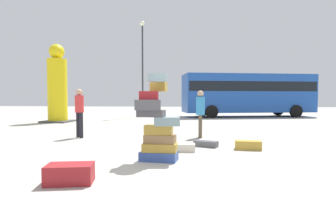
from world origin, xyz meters
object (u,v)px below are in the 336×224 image
at_px(suitcase_tan_foreground_near, 248,145).
at_px(suitcase_charcoal_upright_blue, 206,144).
at_px(lamp_post, 142,56).
at_px(parked_bus, 248,92).
at_px(suitcase_tower, 158,127).
at_px(yellow_dummy_statue, 57,88).
at_px(person_bearded_onlooker, 79,109).
at_px(suitcase_cream_left_side, 184,148).
at_px(suitcase_maroon_behind_tower, 70,174).
at_px(person_tourist_with_camera, 200,110).

xyz_separation_m(suitcase_tan_foreground_near, suitcase_charcoal_upright_blue, (-1.11, 0.30, -0.04)).
bearing_deg(lamp_post, parked_bus, 9.87).
bearing_deg(suitcase_tower, yellow_dummy_statue, 128.56).
height_order(person_bearded_onlooker, parked_bus, parked_bus).
height_order(suitcase_charcoal_upright_blue, yellow_dummy_statue, yellow_dummy_statue).
height_order(suitcase_cream_left_side, parked_bus, parked_bus).
distance_m(suitcase_tower, parked_bus, 16.03).
xyz_separation_m(suitcase_maroon_behind_tower, suitcase_tan_foreground_near, (3.35, 3.32, -0.04)).
xyz_separation_m(suitcase_cream_left_side, suitcase_charcoal_upright_blue, (0.57, 0.77, -0.02)).
height_order(suitcase_tower, person_tourist_with_camera, suitcase_tower).
bearing_deg(suitcase_tower, suitcase_charcoal_upright_blue, 60.09).
bearing_deg(person_tourist_with_camera, parked_bus, 160.92).
distance_m(suitcase_tan_foreground_near, yellow_dummy_statue, 12.19).
xyz_separation_m(suitcase_tower, person_bearded_onlooker, (-3.23, 3.18, 0.28)).
distance_m(suitcase_maroon_behind_tower, person_bearded_onlooker, 5.41).
height_order(suitcase_tower, person_bearded_onlooker, suitcase_tower).
xyz_separation_m(suitcase_charcoal_upright_blue, person_tourist_with_camera, (-0.15, 1.83, 0.89)).
height_order(suitcase_charcoal_upright_blue, parked_bus, parked_bus).
height_order(suitcase_cream_left_side, person_tourist_with_camera, person_tourist_with_camera).
relative_size(person_bearded_onlooker, person_tourist_with_camera, 1.03).
bearing_deg(person_tourist_with_camera, suitcase_tan_foreground_near, 28.64).
relative_size(suitcase_tower, parked_bus, 0.19).
relative_size(suitcase_tan_foreground_near, yellow_dummy_statue, 0.15).
bearing_deg(suitcase_maroon_behind_tower, suitcase_charcoal_upright_blue, 45.76).
relative_size(suitcase_charcoal_upright_blue, yellow_dummy_statue, 0.15).
relative_size(person_bearded_onlooker, lamp_post, 0.24).
relative_size(suitcase_charcoal_upright_blue, parked_bus, 0.07).
bearing_deg(suitcase_charcoal_upright_blue, suitcase_cream_left_side, -104.87).
bearing_deg(suitcase_cream_left_side, lamp_post, 101.00).
xyz_separation_m(suitcase_maroon_behind_tower, suitcase_charcoal_upright_blue, (2.24, 3.62, -0.07)).
height_order(suitcase_maroon_behind_tower, suitcase_charcoal_upright_blue, suitcase_maroon_behind_tower).
bearing_deg(parked_bus, lamp_post, 176.42).
height_order(suitcase_tower, lamp_post, lamp_post).
distance_m(suitcase_maroon_behind_tower, suitcase_charcoal_upright_blue, 4.26).
distance_m(suitcase_cream_left_side, person_tourist_with_camera, 2.78).
height_order(person_tourist_with_camera, parked_bus, parked_bus).
relative_size(suitcase_cream_left_side, person_bearded_onlooker, 0.32).
xyz_separation_m(suitcase_tan_foreground_near, person_bearded_onlooker, (-5.42, 1.60, 0.90)).
distance_m(suitcase_maroon_behind_tower, person_tourist_with_camera, 5.89).
distance_m(suitcase_charcoal_upright_blue, lamp_post, 13.61).
distance_m(yellow_dummy_statue, lamp_post, 6.79).
relative_size(person_tourist_with_camera, lamp_post, 0.23).
height_order(suitcase_tan_foreground_near, lamp_post, lamp_post).
relative_size(suitcase_tower, person_tourist_with_camera, 1.15).
relative_size(suitcase_maroon_behind_tower, lamp_post, 0.10).
relative_size(suitcase_tower, suitcase_tan_foreground_near, 2.83).
relative_size(suitcase_cream_left_side, suitcase_maroon_behind_tower, 0.76).
xyz_separation_m(suitcase_cream_left_side, suitcase_maroon_behind_tower, (-1.67, -2.85, 0.05)).
relative_size(yellow_dummy_statue, lamp_post, 0.64).
xyz_separation_m(suitcase_cream_left_side, suitcase_tan_foreground_near, (1.68, 0.47, 0.02)).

